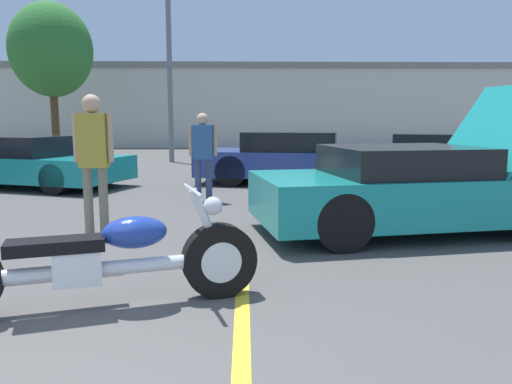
{
  "coord_description": "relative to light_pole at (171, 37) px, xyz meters",
  "views": [
    {
      "loc": [
        1.62,
        -2.0,
        1.52
      ],
      "look_at": [
        1.73,
        2.9,
        0.8
      ],
      "focal_mm": 35.0,
      "sensor_mm": 36.0,
      "label": 1
    }
  ],
  "objects": [
    {
      "name": "parked_car_mid_left_row",
      "position": [
        -2.26,
        -6.45,
        -3.73
      ],
      "size": [
        4.55,
        3.21,
        1.14
      ],
      "rotation": [
        0.0,
        0.0,
        -0.34
      ],
      "color": "teal",
      "rests_on": "ground"
    },
    {
      "name": "far_building",
      "position": [
        0.9,
        10.5,
        -1.94
      ],
      "size": [
        32.0,
        4.2,
        4.4
      ],
      "color": "beige",
      "rests_on": "ground"
    },
    {
      "name": "motorcycle",
      "position": [
        1.33,
        -13.85,
        -3.88
      ],
      "size": [
        2.56,
        1.03,
        0.95
      ],
      "rotation": [
        0.0,
        0.0,
        0.3
      ],
      "color": "black",
      "rests_on": "ground"
    },
    {
      "name": "spectator_near_motorcycle",
      "position": [
        0.54,
        -11.16,
        -3.17
      ],
      "size": [
        0.52,
        0.24,
        1.83
      ],
      "color": "gray",
      "rests_on": "ground"
    },
    {
      "name": "spectator_midground",
      "position": [
        1.75,
        -8.56,
        -3.31
      ],
      "size": [
        0.52,
        0.21,
        1.62
      ],
      "color": "#38476B",
      "rests_on": "ground"
    },
    {
      "name": "parked_car_right_row",
      "position": [
        8.07,
        -2.8,
        -3.75
      ],
      "size": [
        4.47,
        3.0,
        1.07
      ],
      "rotation": [
        0.0,
        0.0,
        -0.32
      ],
      "color": "black",
      "rests_on": "ground"
    },
    {
      "name": "light_pole",
      "position": [
        0.0,
        0.0,
        0.0
      ],
      "size": [
        1.21,
        0.28,
        7.78
      ],
      "color": "slate",
      "rests_on": "ground"
    },
    {
      "name": "show_car_hood_open",
      "position": [
        4.79,
        -11.13,
        -3.69
      ],
      "size": [
        4.42,
        2.51,
        1.99
      ],
      "rotation": [
        0.0,
        0.0,
        0.17
      ],
      "color": "teal",
      "rests_on": "ground"
    },
    {
      "name": "parking_stripe_middle",
      "position": [
        2.49,
        -14.02,
        -4.27
      ],
      "size": [
        0.12,
        4.78,
        0.01
      ],
      "primitive_type": "cube",
      "color": "yellow",
      "rests_on": "ground"
    },
    {
      "name": "tree_background",
      "position": [
        -5.58,
        3.95,
        0.07
      ],
      "size": [
        3.38,
        3.38,
        6.31
      ],
      "color": "brown",
      "rests_on": "ground"
    },
    {
      "name": "parked_car_mid_right_row",
      "position": [
        3.73,
        -6.05,
        -3.68
      ],
      "size": [
        4.93,
        2.69,
        1.22
      ],
      "rotation": [
        0.0,
        0.0,
        -0.2
      ],
      "color": "navy",
      "rests_on": "ground"
    }
  ]
}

